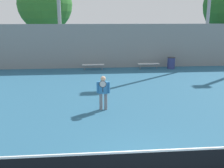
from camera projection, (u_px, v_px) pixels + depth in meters
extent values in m
cube|color=white|center=(158.00, 151.00, 6.27)|extent=(11.86, 0.04, 0.05)
cylinder|color=slate|center=(101.00, 101.00, 11.76)|extent=(0.14, 0.14, 0.76)
cylinder|color=slate|center=(106.00, 101.00, 11.75)|extent=(0.14, 0.14, 0.76)
cube|color=teal|center=(103.00, 88.00, 11.60)|extent=(0.42, 0.25, 0.53)
cylinder|color=teal|center=(98.00, 87.00, 11.60)|extent=(0.10, 0.10, 0.51)
cylinder|color=teal|center=(109.00, 88.00, 11.59)|extent=(0.10, 0.10, 0.51)
sphere|color=#DBAD89|center=(103.00, 79.00, 11.50)|extent=(0.23, 0.23, 0.23)
cylinder|color=black|center=(103.00, 90.00, 11.33)|extent=(0.03, 0.03, 0.22)
torus|color=black|center=(103.00, 84.00, 11.27)|extent=(0.31, 0.06, 0.31)
cylinder|color=silver|center=(103.00, 84.00, 11.27)|extent=(0.27, 0.04, 0.27)
cube|color=white|center=(149.00, 64.00, 21.06)|extent=(1.71, 0.40, 0.04)
cylinder|color=gray|center=(140.00, 67.00, 21.05)|extent=(0.06, 0.06, 0.40)
cylinder|color=gray|center=(157.00, 66.00, 21.17)|extent=(0.06, 0.06, 0.40)
cube|color=white|center=(93.00, 65.00, 20.67)|extent=(1.72, 0.40, 0.04)
cylinder|color=gray|center=(85.00, 67.00, 20.67)|extent=(0.06, 0.06, 0.40)
cylinder|color=gray|center=(102.00, 67.00, 20.79)|extent=(0.06, 0.06, 0.40)
cylinder|color=#939399|center=(59.00, 0.00, 20.76)|extent=(0.30, 0.30, 10.82)
cylinder|color=navy|center=(171.00, 63.00, 21.14)|extent=(0.60, 0.60, 0.88)
cylinder|color=#333338|center=(171.00, 58.00, 21.02)|extent=(0.63, 0.63, 0.04)
cube|color=gray|center=(108.00, 46.00, 21.23)|extent=(31.55, 0.06, 3.53)
cylinder|color=brown|center=(47.00, 43.00, 25.27)|extent=(0.42, 0.42, 3.21)
sphere|color=#2D6B28|center=(45.00, 4.00, 24.37)|extent=(5.05, 5.05, 5.05)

